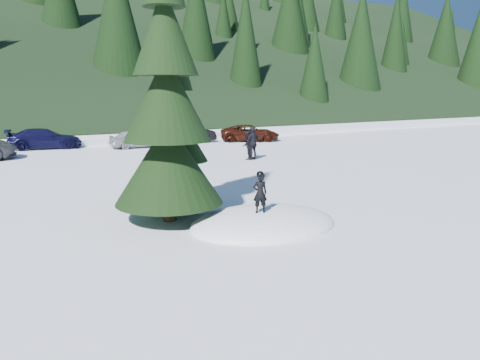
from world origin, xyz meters
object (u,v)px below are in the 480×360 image
spruce_short (181,145)px  adult_1 (253,143)px  car_3 (44,139)px  child_skier (260,193)px  spruce_tall (167,110)px  car_5 (186,133)px  adult_2 (181,139)px  adult_0 (247,145)px  car_4 (137,139)px  car_6 (250,133)px

spruce_short → adult_1: bearing=46.2°
car_3 → spruce_short: bearing=-165.3°
spruce_short → child_skier: spruce_short is taller
spruce_tall → car_5: spruce_tall is taller
adult_1 → car_3: size_ratio=0.40×
adult_2 → car_5: 5.59m
child_skier → adult_0: (6.47, 11.64, -0.23)m
adult_2 → car_5: adult_2 is taller
car_3 → car_4: 6.05m
adult_2 → car_6: (7.18, 3.75, -0.27)m
car_3 → car_4: car_3 is taller
car_3 → adult_1: bearing=-130.3°
child_skier → adult_0: size_ratio=0.69×
spruce_tall → car_6: 22.31m
spruce_short → car_4: bearing=77.5°
spruce_short → adult_2: 13.58m
car_3 → car_5: (9.52, -1.46, 0.04)m
spruce_tall → car_6: (13.39, 17.64, -2.70)m
adult_1 → adult_2: bearing=-75.0°
car_6 → adult_2: bearing=142.5°
car_6 → car_3: bearing=104.1°
car_4 → car_5: bearing=-74.5°
child_skier → car_5: bearing=-89.6°
adult_0 → adult_1: (0.22, -0.25, 0.13)m
adult_2 → car_4: bearing=16.1°
spruce_short → adult_0: 11.08m
spruce_tall → car_5: size_ratio=1.98×
spruce_tall → adult_1: spruce_tall is taller
car_3 → adult_0: bearing=-130.3°
spruce_short → car_3: spruce_short is taller
spruce_short → car_6: (12.39, 16.24, -1.48)m
spruce_tall → adult_1: (8.59, 9.32, -2.39)m
child_skier → car_4: size_ratio=0.30×
car_5 → car_6: car_5 is taller
adult_2 → car_6: size_ratio=0.40×
spruce_tall → child_skier: size_ratio=7.73×
spruce_short → adult_0: size_ratio=3.34×
adult_2 → car_6: 8.11m
child_skier → car_6: size_ratio=0.25×
adult_0 → car_3: adult_0 is taller
car_6 → adult_1: bearing=174.9°
adult_1 → adult_2: 5.15m
car_4 → car_3: bearing=66.8°
adult_1 → car_6: bearing=-132.6°
spruce_short → car_4: (3.66, 16.47, -1.48)m
adult_0 → car_3: (-9.22, 10.79, -0.13)m
spruce_tall → adult_2: 15.40m
child_skier → car_4: child_skier is taller
adult_1 → adult_0: bearing=-61.8°
spruce_tall → car_5: (8.67, 18.91, -2.60)m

